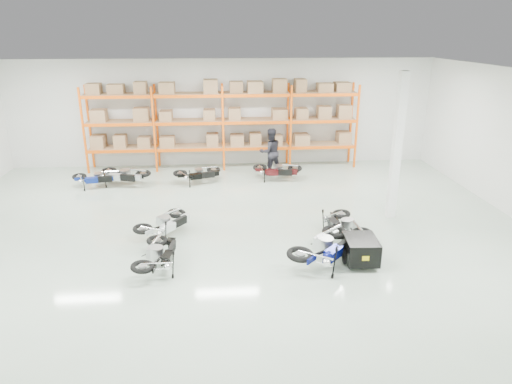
{
  "coord_description": "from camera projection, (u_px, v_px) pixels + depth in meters",
  "views": [
    {
      "loc": [
        -0.09,
        -12.55,
        5.59
      ],
      "look_at": [
        0.89,
        0.05,
        1.1
      ],
      "focal_mm": 32.0,
      "sensor_mm": 36.0,
      "label": 1
    }
  ],
  "objects": [
    {
      "name": "room",
      "position": [
        225.0,
        155.0,
        12.91
      ],
      "size": [
        18.0,
        18.0,
        18.0
      ],
      "color": "#A6B9A7",
      "rests_on": "ground"
    },
    {
      "name": "pallet_rack",
      "position": [
        223.0,
        115.0,
        18.97
      ],
      "size": [
        11.28,
        0.98,
        3.62
      ],
      "color": "#FC5C0D",
      "rests_on": "ground"
    },
    {
      "name": "structural_column",
      "position": [
        397.0,
        147.0,
        13.76
      ],
      "size": [
        0.25,
        0.25,
        4.5
      ],
      "primitive_type": "cube",
      "color": "white",
      "rests_on": "ground"
    },
    {
      "name": "moto_blue_centre",
      "position": [
        327.0,
        242.0,
        11.39
      ],
      "size": [
        2.07,
        2.11,
        1.28
      ],
      "primitive_type": null,
      "rotation": [
        0.0,
        -0.09,
        2.39
      ],
      "color": "#080E53",
      "rests_on": "ground"
    },
    {
      "name": "moto_silver_left",
      "position": [
        165.0,
        219.0,
        13.0
      ],
      "size": [
        1.64,
        1.78,
        1.05
      ],
      "primitive_type": null,
      "rotation": [
        0.0,
        -0.09,
        2.48
      ],
      "color": "silver",
      "rests_on": "ground"
    },
    {
      "name": "moto_black_far_left",
      "position": [
        158.0,
        250.0,
        11.17
      ],
      "size": [
        1.02,
        1.75,
        1.07
      ],
      "primitive_type": null,
      "rotation": [
        0.0,
        -0.09,
        3.02
      ],
      "color": "black",
      "rests_on": "ground"
    },
    {
      "name": "moto_touring_right",
      "position": [
        344.0,
        221.0,
        12.9
      ],
      "size": [
        1.06,
        1.75,
        1.06
      ],
      "primitive_type": null,
      "rotation": [
        0.0,
        -0.09,
        0.15
      ],
      "color": "black",
      "rests_on": "ground"
    },
    {
      "name": "trailer",
      "position": [
        361.0,
        249.0,
        11.43
      ],
      "size": [
        0.88,
        1.66,
        0.69
      ],
      "rotation": [
        0.0,
        0.0,
        -0.06
      ],
      "color": "black",
      "rests_on": "ground"
    },
    {
      "name": "moto_back_a",
      "position": [
        97.0,
        175.0,
        17.09
      ],
      "size": [
        1.66,
        1.0,
        1.01
      ],
      "primitive_type": null,
      "rotation": [
        0.0,
        -0.09,
        1.72
      ],
      "color": "navy",
      "rests_on": "ground"
    },
    {
      "name": "moto_back_b",
      "position": [
        123.0,
        172.0,
        17.28
      ],
      "size": [
        1.93,
        1.37,
        1.13
      ],
      "primitive_type": null,
      "rotation": [
        0.0,
        -0.09,
        1.25
      ],
      "color": "#A3A8AD",
      "rests_on": "ground"
    },
    {
      "name": "moto_back_c",
      "position": [
        198.0,
        171.0,
        17.53
      ],
      "size": [
        1.76,
        1.21,
        1.04
      ],
      "primitive_type": null,
      "rotation": [
        0.0,
        -0.09,
        1.86
      ],
      "color": "black",
      "rests_on": "ground"
    },
    {
      "name": "moto_back_d",
      "position": [
        277.0,
        167.0,
        17.91
      ],
      "size": [
        1.79,
        1.1,
        1.08
      ],
      "primitive_type": null,
      "rotation": [
        0.0,
        -0.09,
        1.4
      ],
      "color": "#3B0B0E",
      "rests_on": "ground"
    },
    {
      "name": "person_back",
      "position": [
        270.0,
        152.0,
        18.41
      ],
      "size": [
        1.09,
        0.95,
        1.91
      ],
      "primitive_type": "imported",
      "rotation": [
        0.0,
        0.0,
        3.42
      ],
      "color": "black",
      "rests_on": "ground"
    }
  ]
}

